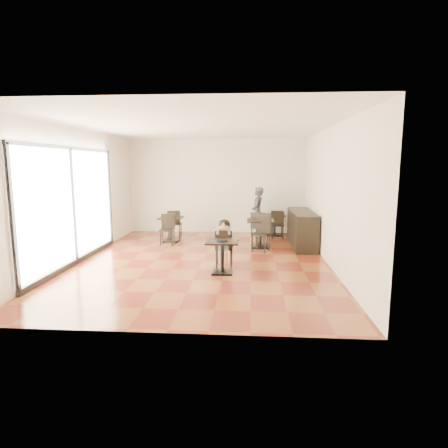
# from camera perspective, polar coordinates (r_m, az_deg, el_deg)

# --- Properties ---
(floor) EXTENTS (6.00, 8.00, 0.01)m
(floor) POSITION_cam_1_polar(r_m,az_deg,el_deg) (9.22, -3.26, -5.61)
(floor) COLOR brown
(floor) RESTS_ON ground
(ceiling) EXTENTS (6.00, 8.00, 0.01)m
(ceiling) POSITION_cam_1_polar(r_m,az_deg,el_deg) (8.96, -3.45, 14.60)
(ceiling) COLOR white
(ceiling) RESTS_ON floor
(wall_back) EXTENTS (6.00, 0.01, 3.20)m
(wall_back) POSITION_cam_1_polar(r_m,az_deg,el_deg) (12.92, -1.07, 5.78)
(wall_back) COLOR silver
(wall_back) RESTS_ON floor
(wall_front) EXTENTS (6.00, 0.01, 3.20)m
(wall_front) POSITION_cam_1_polar(r_m,az_deg,el_deg) (5.03, -9.18, 0.66)
(wall_front) COLOR silver
(wall_front) RESTS_ON floor
(wall_left) EXTENTS (0.01, 8.00, 3.20)m
(wall_left) POSITION_cam_1_polar(r_m,az_deg,el_deg) (9.80, -21.08, 4.17)
(wall_left) COLOR silver
(wall_left) RESTS_ON floor
(wall_right) EXTENTS (0.01, 8.00, 3.20)m
(wall_right) POSITION_cam_1_polar(r_m,az_deg,el_deg) (9.07, 15.85, 4.09)
(wall_right) COLOR silver
(wall_right) RESTS_ON floor
(storefront_window) EXTENTS (0.04, 4.50, 2.60)m
(storefront_window) POSITION_cam_1_polar(r_m,az_deg,el_deg) (9.35, -22.13, 2.68)
(storefront_window) COLOR white
(storefront_window) RESTS_ON floor
(child_table) EXTENTS (0.68, 0.68, 0.72)m
(child_table) POSITION_cam_1_polar(r_m,az_deg,el_deg) (8.09, -0.25, -5.03)
(child_table) COLOR black
(child_table) RESTS_ON floor
(child_chair) EXTENTS (0.39, 0.39, 0.87)m
(child_chair) POSITION_cam_1_polar(r_m,az_deg,el_deg) (8.61, 0.02, -3.68)
(child_chair) COLOR black
(child_chair) RESTS_ON floor
(child) EXTENTS (0.39, 0.55, 1.09)m
(child) POSITION_cam_1_polar(r_m,az_deg,el_deg) (8.58, 0.02, -2.95)
(child) COLOR gray
(child) RESTS_ON child_chair
(plate) EXTENTS (0.24, 0.24, 0.01)m
(plate) POSITION_cam_1_polar(r_m,az_deg,el_deg) (7.91, -0.31, -2.62)
(plate) COLOR black
(plate) RESTS_ON child_table
(pizza_slice) EXTENTS (0.25, 0.19, 0.06)m
(pizza_slice) POSITION_cam_1_polar(r_m,az_deg,el_deg) (8.32, -0.07, -0.53)
(pizza_slice) COLOR tan
(pizza_slice) RESTS_ON child
(adult_patron) EXTENTS (0.43, 0.62, 1.62)m
(adult_patron) POSITION_cam_1_polar(r_m,az_deg,el_deg) (12.19, 5.12, 1.82)
(adult_patron) COLOR #38383D
(adult_patron) RESTS_ON floor
(cafe_table_mid) EXTENTS (0.97, 0.97, 0.79)m
(cafe_table_mid) POSITION_cam_1_polar(r_m,az_deg,el_deg) (10.67, 5.54, -1.45)
(cafe_table_mid) COLOR black
(cafe_table_mid) RESTS_ON floor
(cafe_table_left) EXTENTS (0.73, 0.73, 0.75)m
(cafe_table_left) POSITION_cam_1_polar(r_m,az_deg,el_deg) (11.58, -8.04, -0.78)
(cafe_table_left) COLOR black
(cafe_table_left) RESTS_ON floor
(cafe_table_back) EXTENTS (0.72, 0.72, 0.71)m
(cafe_table_back) POSITION_cam_1_polar(r_m,az_deg,el_deg) (12.53, 7.73, -0.13)
(cafe_table_back) COLOR black
(cafe_table_back) RESTS_ON floor
(chair_mid_a) EXTENTS (0.56, 0.56, 0.95)m
(chair_mid_a) POSITION_cam_1_polar(r_m,az_deg,el_deg) (11.20, 5.47, -0.54)
(chair_mid_a) COLOR black
(chair_mid_a) RESTS_ON floor
(chair_mid_b) EXTENTS (0.56, 0.56, 0.95)m
(chair_mid_b) POSITION_cam_1_polar(r_m,az_deg,el_deg) (10.12, 5.62, -1.56)
(chair_mid_b) COLOR black
(chair_mid_b) RESTS_ON floor
(chair_left_a) EXTENTS (0.42, 0.42, 0.90)m
(chair_left_a) POSITION_cam_1_polar(r_m,az_deg,el_deg) (12.10, -7.51, 0.01)
(chair_left_a) COLOR black
(chair_left_a) RESTS_ON floor
(chair_left_b) EXTENTS (0.42, 0.42, 0.90)m
(chair_left_b) POSITION_cam_1_polar(r_m,az_deg,el_deg) (11.03, -8.64, -0.88)
(chair_left_b) COLOR black
(chair_left_b) RESTS_ON floor
(chair_back_a) EXTENTS (0.41, 0.41, 0.85)m
(chair_back_a) POSITION_cam_1_polar(r_m,az_deg,el_deg) (12.52, 8.05, 0.19)
(chair_back_a) COLOR black
(chair_back_a) RESTS_ON floor
(chair_back_b) EXTENTS (0.41, 0.41, 0.85)m
(chair_back_b) POSITION_cam_1_polar(r_m,az_deg,el_deg) (12.03, 8.21, -0.18)
(chair_back_b) COLOR black
(chair_back_b) RESTS_ON floor
(service_counter) EXTENTS (0.60, 2.40, 1.00)m
(service_counter) POSITION_cam_1_polar(r_m,az_deg,el_deg) (11.10, 11.76, -0.64)
(service_counter) COLOR black
(service_counter) RESTS_ON floor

